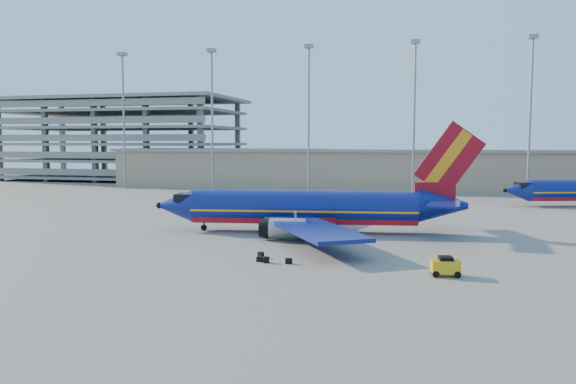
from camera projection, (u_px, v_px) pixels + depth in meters
The scene contains 7 objects.
ground at pixel (266, 229), 64.42m from camera, with size 220.00×220.00×0.00m, color slate.
terminal_building at pixel (390, 169), 117.56m from camera, with size 122.00×16.00×8.50m.
parking_garage at pixel (123, 135), 150.09m from camera, with size 62.00×32.00×21.40m.
light_mast_row at pixel (360, 102), 106.03m from camera, with size 101.60×1.60×28.65m.
aircraft_main at pixel (311, 209), 62.06m from camera, with size 36.04×34.44×12.25m.
baggage_tug at pixel (445, 266), 41.77m from camera, with size 2.26×1.58×1.49m.
luggage_pile at pixel (268, 259), 47.00m from camera, with size 3.57×2.49×0.52m.
Camera 1 is at (18.16, -61.19, 9.99)m, focal length 35.00 mm.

